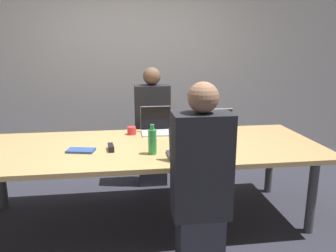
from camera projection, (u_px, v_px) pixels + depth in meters
ground_plane at (146, 219)px, 3.16m from camera, size 24.00×24.00×0.00m
curtain_wall at (135, 62)px, 4.70m from camera, size 12.00×0.06×2.80m
conference_table at (145, 151)px, 3.00m from camera, size 3.21×1.21×0.74m
laptop_far_right at (217, 124)px, 3.50m from camera, size 0.34×0.23×0.23m
laptop_near_midright at (189, 149)px, 2.63m from camera, size 0.33×0.26×0.27m
person_near_midright at (201, 185)px, 2.28m from camera, size 0.40×0.24×1.40m
bottle_near_midright at (152, 141)px, 2.72m from camera, size 0.07×0.07×0.26m
laptop_far_center at (156, 125)px, 3.41m from camera, size 0.31×0.26×0.27m
person_far_center at (152, 129)px, 3.84m from camera, size 0.40×0.24×1.39m
cup_far_center at (132, 131)px, 3.35m from camera, size 0.09×0.09×0.08m
bottle_far_center at (186, 126)px, 3.30m from camera, size 0.08×0.08×0.23m
stapler at (111, 147)px, 2.84m from camera, size 0.06×0.15×0.05m
notebook at (81, 151)px, 2.80m from camera, size 0.25×0.18×0.02m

